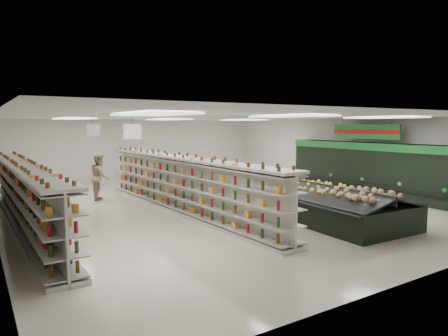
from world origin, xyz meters
TOP-DOWN VIEW (x-y plane):
  - floor at (0.00, 0.00)m, footprint 16.00×16.00m
  - ceiling at (0.00, 0.00)m, footprint 14.00×16.00m
  - wall_back at (0.00, 8.00)m, footprint 14.00×0.02m
  - wall_front at (0.00, -8.00)m, footprint 14.00×0.02m
  - wall_right at (7.00, 0.00)m, footprint 0.02×16.00m
  - produce_wall_case at (6.53, -1.50)m, footprint 0.93×8.00m
  - aisle_sign_near at (-3.80, -2.00)m, footprint 0.52×0.06m
  - aisle_sign_far at (-3.80, 2.00)m, footprint 0.52×0.06m
  - hortifruti_banner at (6.25, -1.50)m, footprint 0.12×3.20m
  - gondola_left at (-6.18, 0.22)m, footprint 0.99×10.46m
  - gondola_center at (-1.50, -0.23)m, footprint 1.27×10.82m
  - produce_island at (1.81, -2.49)m, footprint 2.95×7.48m
  - soda_endcap at (-0.32, 6.37)m, footprint 1.30×1.11m
  - shopper_main at (-0.85, -3.37)m, footprint 0.67×0.48m
  - shopper_background at (-3.23, 3.43)m, footprint 0.80×1.01m

SIDE VIEW (x-z plane):
  - floor at x=0.00m, z-range 0.00..0.00m
  - produce_island at x=1.81m, z-range -0.05..1.05m
  - soda_endcap at x=-0.32m, z-range -0.02..1.39m
  - gondola_left at x=-6.18m, z-range -0.07..1.74m
  - gondola_center at x=-1.50m, z-range -0.08..1.79m
  - shopper_main at x=-0.85m, z-range 0.00..1.72m
  - shopper_background at x=-3.23m, z-range 0.00..1.83m
  - produce_wall_case at x=6.53m, z-range 0.14..2.34m
  - wall_back at x=0.00m, z-range 0.00..3.20m
  - wall_front at x=0.00m, z-range 0.00..3.20m
  - wall_right at x=7.00m, z-range 0.00..3.20m
  - hortifruti_banner at x=6.25m, z-range 2.18..3.13m
  - aisle_sign_near at x=-3.80m, z-range 2.38..3.13m
  - aisle_sign_far at x=-3.80m, z-range 2.38..3.13m
  - ceiling at x=0.00m, z-range 3.19..3.21m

